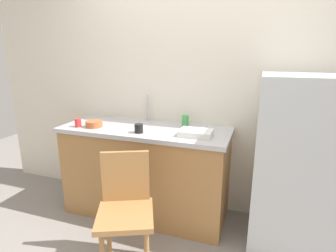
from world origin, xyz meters
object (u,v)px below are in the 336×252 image
cup_green (185,121)px  cup_red (78,123)px  refrigerator (294,164)px  dish_tray (196,133)px  terracotta_bowl (94,124)px  chair (125,207)px  cup_black (139,128)px

cup_green → cup_red: 1.04m
refrigerator → cup_green: bearing=169.2°
cup_green → cup_red: cup_green is taller
dish_tray → cup_red: 1.15m
terracotta_bowl → cup_green: size_ratio=1.49×
terracotta_bowl → chair: bearing=-43.1°
refrigerator → cup_green: (-0.98, 0.19, 0.24)m
chair → dish_tray: size_ratio=3.18×
refrigerator → terracotta_bowl: refrigerator is taller
refrigerator → cup_green: 1.02m
cup_black → cup_green: (0.33, 0.35, 0.01)m
refrigerator → chair: size_ratio=1.62×
chair → cup_green: bearing=53.4°
refrigerator → dish_tray: 0.84m
chair → dish_tray: (0.37, 0.63, 0.43)m
terracotta_bowl → cup_green: cup_green is taller
dish_tray → cup_green: cup_green is taller
cup_red → terracotta_bowl: bearing=17.7°
dish_tray → cup_black: (-0.50, -0.08, 0.01)m
chair → cup_black: cup_black is taller
chair → cup_green: 1.03m
dish_tray → refrigerator: bearing=5.5°
chair → cup_green: size_ratio=8.27×
dish_tray → cup_red: cup_red is taller
refrigerator → cup_red: refrigerator is taller
dish_tray → cup_green: bearing=122.6°
terracotta_bowl → cup_black: cup_black is taller
refrigerator → cup_black: (-1.31, -0.16, 0.22)m
refrigerator → cup_red: bearing=-175.0°
cup_red → dish_tray: bearing=4.6°
dish_tray → terracotta_bowl: bearing=-177.4°
cup_black → cup_red: size_ratio=0.98×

